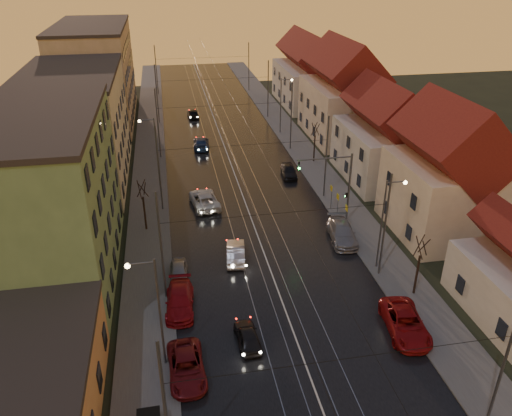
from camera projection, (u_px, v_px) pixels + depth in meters
ground at (307, 369)px, 31.61m from camera, size 160.00×160.00×0.00m
road at (226, 151)px, 66.66m from camera, size 16.00×120.00×0.04m
sidewalk_left at (150, 155)px, 65.02m from camera, size 4.00×120.00×0.15m
sidewalk_right at (298, 146)px, 68.25m from camera, size 4.00×120.00×0.15m
tram_rail_0 at (210, 152)px, 66.29m from camera, size 0.06×120.00×0.03m
tram_rail_1 at (220, 151)px, 66.52m from camera, size 0.06×120.00×0.03m
tram_rail_2 at (232, 150)px, 66.77m from camera, size 0.06×120.00×0.03m
tram_rail_3 at (242, 149)px, 67.00m from camera, size 0.06×120.00×0.03m
apartment_left_1 at (40, 203)px, 38.11m from camera, size 10.00×18.00×13.00m
apartment_left_2 at (77, 129)px, 55.87m from camera, size 10.00×20.00×12.00m
apartment_left_3 at (97, 75)px, 76.45m from camera, size 10.00×24.00×14.00m
house_right_1 at (446, 178)px, 45.03m from camera, size 8.67×10.20×10.80m
house_right_2 at (386, 139)px, 56.79m from camera, size 9.18×12.24×9.20m
house_right_3 at (343, 96)px, 69.42m from camera, size 9.18×14.28×11.50m
house_right_4 at (308, 75)px, 85.54m from camera, size 9.18×16.32×10.00m
catenary_pole_l_0 at (166, 416)px, 22.92m from camera, size 0.16×0.16×9.00m
catenary_pole_r_0 at (503, 366)px, 25.70m from camera, size 0.16×0.16×9.00m
catenary_pole_l_1 at (161, 248)px, 36.07m from camera, size 0.16×0.16×9.00m
catenary_pole_r_1 at (385, 227)px, 38.85m from camera, size 0.16×0.16×9.00m
catenary_pole_l_2 at (159, 169)px, 49.22m from camera, size 0.16×0.16×9.00m
catenary_pole_r_2 at (326, 158)px, 52.00m from camera, size 0.16×0.16×9.00m
catenary_pole_l_3 at (158, 124)px, 62.37m from camera, size 0.16×0.16×9.00m
catenary_pole_r_3 at (291, 117)px, 65.14m from camera, size 0.16×0.16×9.00m
catenary_pole_l_4 at (157, 95)px, 75.52m from camera, size 0.16×0.16×9.00m
catenary_pole_r_4 at (268, 90)px, 78.29m from camera, size 0.16×0.16×9.00m
catenary_pole_l_5 at (156, 70)px, 91.29m from camera, size 0.16×0.16×9.00m
catenary_pole_r_5 at (249, 67)px, 94.07m from camera, size 0.16×0.16×9.00m
street_lamp_0 at (154, 304)px, 29.68m from camera, size 1.75×0.32×8.00m
street_lamp_1 at (386, 216)px, 39.63m from camera, size 1.75×0.32×8.00m
street_lamp_2 at (154, 146)px, 54.22m from camera, size 1.75×0.32×8.00m
street_lamp_3 at (283, 100)px, 71.19m from camera, size 1.75×0.32×8.00m
traffic_light_mast at (340, 180)px, 46.59m from camera, size 5.30×0.32×7.20m
bare_tree_0 at (144, 207)px, 46.37m from camera, size 1.09×1.09×5.11m
bare_tree_1 at (418, 267)px, 37.39m from camera, size 1.09×1.09×5.11m
bare_tree_2 at (315, 143)px, 61.97m from camera, size 1.09×1.09×5.11m
driving_car_0 at (248, 336)px, 33.41m from camera, size 1.61×3.65×1.22m
driving_car_1 at (236, 252)px, 42.62m from camera, size 2.07×4.49×1.43m
driving_car_2 at (204, 199)px, 51.72m from camera, size 3.21×5.82×1.54m
driving_car_3 at (201, 143)px, 67.33m from camera, size 2.37×5.12×1.45m
driving_car_4 at (193, 113)px, 79.94m from camera, size 1.85×4.18×1.40m
parked_left_1 at (187, 367)px, 30.84m from camera, size 2.41×4.90×1.34m
parked_left_2 at (180, 301)px, 36.65m from camera, size 2.35×5.09×1.44m
parked_left_3 at (179, 272)px, 40.19m from camera, size 1.60×3.64×1.22m
parked_right_0 at (405, 323)px, 34.37m from camera, size 3.21×5.73×1.51m
parked_right_1 at (342, 233)px, 45.52m from camera, size 2.80×5.57×1.55m
parked_right_2 at (289, 171)px, 58.70m from camera, size 2.03×4.26×1.40m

